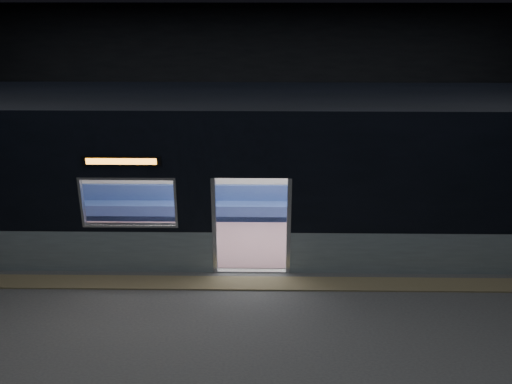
{
  "coord_description": "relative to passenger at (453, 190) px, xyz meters",
  "views": [
    {
      "loc": [
        0.24,
        -8.69,
        5.57
      ],
      "look_at": [
        0.07,
        2.3,
        1.26
      ],
      "focal_mm": 38.0,
      "sensor_mm": 36.0,
      "label": 1
    }
  ],
  "objects": [
    {
      "name": "tactile_strip",
      "position": [
        -4.8,
        -3.0,
        -0.83
      ],
      "size": [
        22.8,
        0.5,
        0.03
      ],
      "primitive_type": "cube",
      "color": "#8C7F59",
      "rests_on": "station_floor"
    },
    {
      "name": "transit_map",
      "position": [
        -3.4,
        0.31,
        0.67
      ],
      "size": [
        1.12,
        0.03,
        0.72
      ],
      "primitive_type": "cube",
      "color": "white",
      "rests_on": "metro_car"
    },
    {
      "name": "metro_car",
      "position": [
        -4.8,
        -1.0,
        1.0
      ],
      "size": [
        18.0,
        3.04,
        3.35
      ],
      "color": "#91A4AD",
      "rests_on": "station_floor"
    },
    {
      "name": "passenger",
      "position": [
        0.0,
        0.0,
        0.0
      ],
      "size": [
        0.44,
        0.76,
        1.48
      ],
      "rotation": [
        0.0,
        0.0,
        -0.01
      ],
      "color": "black",
      "rests_on": "metro_car"
    },
    {
      "name": "handbag",
      "position": [
        -0.04,
        -0.25,
        -0.14
      ],
      "size": [
        0.41,
        0.38,
        0.16
      ],
      "primitive_type": "cube",
      "rotation": [
        0.0,
        0.0,
        -0.37
      ],
      "color": "black",
      "rests_on": "passenger"
    },
    {
      "name": "station_envelope",
      "position": [
        -4.8,
        -3.55,
        2.82
      ],
      "size": [
        24.0,
        14.0,
        5.0
      ],
      "color": "black",
      "rests_on": "station_floor"
    },
    {
      "name": "station_floor",
      "position": [
        -4.8,
        -3.55,
        -0.85
      ],
      "size": [
        24.0,
        14.0,
        0.01
      ],
      "primitive_type": "cube",
      "color": "#47494C",
      "rests_on": "ground"
    }
  ]
}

